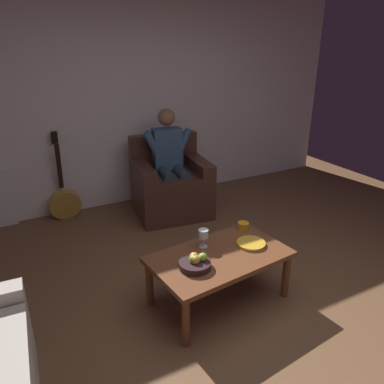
{
  "coord_description": "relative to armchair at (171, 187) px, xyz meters",
  "views": [
    {
      "loc": [
        1.6,
        1.58,
        1.97
      ],
      "look_at": [
        -0.01,
        -1.47,
        0.58
      ],
      "focal_mm": 34.69,
      "sensor_mm": 36.0,
      "label": 1
    }
  ],
  "objects": [
    {
      "name": "wall_back",
      "position": [
        0.14,
        -0.64,
        0.94
      ],
      "size": [
        5.91,
        0.06,
        2.57
      ],
      "primitive_type": "cube",
      "color": "white",
      "rests_on": "ground"
    },
    {
      "name": "candle_jar",
      "position": [
        -0.04,
        1.46,
        0.12
      ],
      "size": [
        0.1,
        0.1,
        0.06
      ],
      "primitive_type": "cylinder",
      "color": "orange",
      "rests_on": "coffee_table"
    },
    {
      "name": "coffee_table",
      "position": [
        0.37,
        1.73,
        0.03
      ],
      "size": [
        1.14,
        0.74,
        0.43
      ],
      "rotation": [
        0.0,
        0.0,
        0.11
      ],
      "color": "brown",
      "rests_on": "ground"
    },
    {
      "name": "person_seated",
      "position": [
        0.0,
        0.01,
        0.34
      ],
      "size": [
        0.61,
        0.6,
        1.27
      ],
      "rotation": [
        0.0,
        0.0,
        -0.13
      ],
      "color": "#375275",
      "rests_on": "ground"
    },
    {
      "name": "decorative_dish",
      "position": [
        0.07,
        1.72,
        0.1
      ],
      "size": [
        0.24,
        0.24,
        0.02
      ],
      "primitive_type": "cylinder",
      "color": "gold",
      "rests_on": "coffee_table"
    },
    {
      "name": "ground_plane",
      "position": [
        0.14,
        2.26,
        -0.34
      ],
      "size": [
        6.89,
        6.89,
        0.0
      ],
      "primitive_type": "plane",
      "color": "brown"
    },
    {
      "name": "fruit_bowl",
      "position": [
        0.63,
        1.79,
        0.13
      ],
      "size": [
        0.24,
        0.24,
        0.11
      ],
      "color": "#301D21",
      "rests_on": "coffee_table"
    },
    {
      "name": "wine_glass_near",
      "position": [
        0.43,
        1.56,
        0.2
      ],
      "size": [
        0.08,
        0.08,
        0.15
      ],
      "color": "silver",
      "rests_on": "coffee_table"
    },
    {
      "name": "guitar",
      "position": [
        1.19,
        -0.43,
        -0.12
      ],
      "size": [
        0.37,
        0.22,
        1.04
      ],
      "color": "#B08236",
      "rests_on": "ground"
    },
    {
      "name": "armchair",
      "position": [
        0.0,
        0.0,
        0.0
      ],
      "size": [
        0.94,
        0.86,
        0.93
      ],
      "rotation": [
        0.0,
        0.0,
        -0.13
      ],
      "color": "#44271F",
      "rests_on": "ground"
    }
  ]
}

